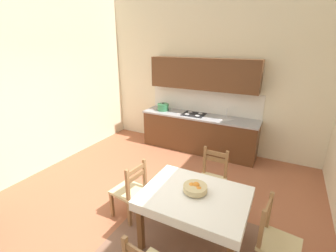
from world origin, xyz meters
TOP-DOWN VIEW (x-y plane):
  - ground_plane at (0.00, 0.00)m, footprint 5.82×6.08m
  - wall_back at (0.00, 2.80)m, footprint 5.82×0.12m
  - wall_left at (-2.67, 0.00)m, footprint 0.12×6.08m
  - area_rug at (0.88, -0.36)m, footprint 2.10×1.60m
  - kitchen_cabinetry at (-0.07, 2.47)m, footprint 2.77×0.63m
  - dining_table at (0.88, -0.26)m, footprint 1.30×1.00m
  - dining_chair_tv_side at (-0.15, -0.23)m, footprint 0.47×0.47m
  - dining_chair_window_side at (1.84, -0.25)m, footprint 0.47×0.47m
  - dining_chair_kitchen_side at (0.83, 0.62)m, footprint 0.42×0.42m
  - fruit_bowl at (0.86, -0.22)m, footprint 0.30×0.30m

SIDE VIEW (x-z plane):
  - ground_plane at x=0.00m, z-range -0.10..0.00m
  - area_rug at x=0.88m, z-range 0.00..0.01m
  - dining_chair_tv_side at x=-0.15m, z-range -0.02..0.91m
  - dining_chair_window_side at x=1.84m, z-range -0.02..0.91m
  - dining_chair_kitchen_side at x=0.83m, z-range -0.02..0.91m
  - dining_table at x=0.88m, z-range 0.25..1.00m
  - fruit_bowl at x=0.86m, z-range 0.75..0.87m
  - kitchen_cabinetry at x=-0.07m, z-range -0.24..1.96m
  - wall_back at x=0.00m, z-range 0.00..4.07m
  - wall_left at x=-2.67m, z-range 0.00..4.07m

